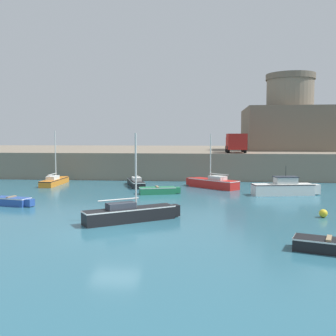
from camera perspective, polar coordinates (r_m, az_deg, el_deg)
ground_plane at (r=20.88m, az=-7.69°, el=-9.12°), size 200.00×200.00×0.00m
quay_seawall at (r=63.61m, az=1.47°, el=1.48°), size 120.00×40.00×3.09m
dinghy_green_0 at (r=33.94m, az=-1.39°, el=-3.24°), size 3.62×1.91×0.68m
dinghy_blue_2 at (r=30.41m, az=-21.63°, el=-4.48°), size 3.31×1.67×0.67m
motorboat_white_3 at (r=34.80m, az=16.54°, el=-2.77°), size 5.86×2.40×2.49m
sailboat_orange_4 at (r=42.17m, az=-16.10°, el=-1.80°), size 1.44×6.06×5.56m
sailboat_red_5 at (r=38.23m, az=6.48°, el=-2.13°), size 5.20×4.70×5.18m
dinghy_black_6 at (r=18.39m, az=22.67°, el=-10.31°), size 3.49×2.08×0.65m
sailboat_black_7 at (r=23.09m, az=-5.43°, el=-6.54°), size 5.43×4.14×5.14m
sailboat_black_8 at (r=39.44m, az=-4.70°, el=-2.06°), size 2.69×5.50×5.32m
mooring_buoy at (r=25.94m, az=21.61°, el=-6.14°), size 0.51×0.51×0.51m
fortress at (r=57.27m, az=17.19°, el=6.16°), size 12.20×12.20×10.43m
truck_on_quay at (r=46.11m, az=9.83°, el=3.70°), size 2.28×4.36×2.20m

